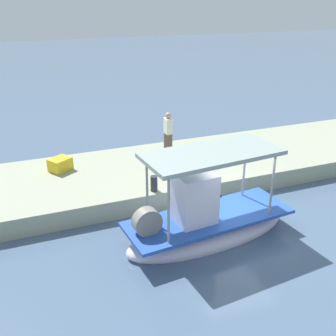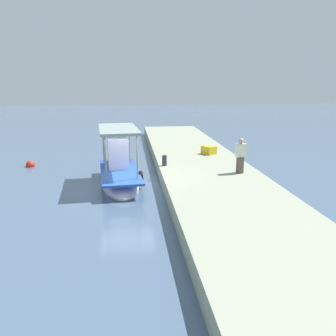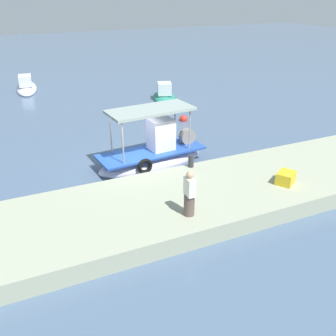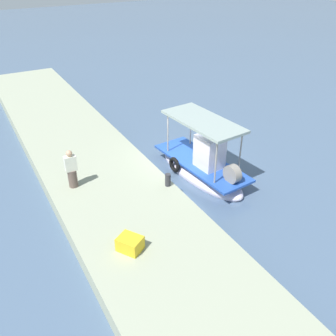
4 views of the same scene
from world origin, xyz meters
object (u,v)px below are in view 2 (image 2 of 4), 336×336
object	(u,v)px
cargo_crate	(209,150)
main_fishing_boat	(120,174)
fisherman_near_bollard	(240,157)
mooring_bollard	(164,161)
marker_buoy	(30,165)

from	to	relation	value
cargo_crate	main_fishing_boat	bearing A→B (deg)	124.17
fisherman_near_bollard	mooring_bollard	xyz separation A→B (m)	(1.86, 3.41, -0.48)
cargo_crate	marker_buoy	size ratio (longest dim) A/B	1.48
cargo_crate	marker_buoy	world-z (taller)	cargo_crate
fisherman_near_bollard	marker_buoy	world-z (taller)	fisherman_near_bollard
main_fishing_boat	fisherman_near_bollard	xyz separation A→B (m)	(-1.03, -5.68, 0.90)
main_fishing_boat	marker_buoy	xyz separation A→B (m)	(4.30, 5.32, -0.43)
fisherman_near_bollard	cargo_crate	xyz separation A→B (m)	(4.56, 0.48, -0.51)
mooring_bollard	marker_buoy	bearing A→B (deg)	65.48
cargo_crate	marker_buoy	distance (m)	10.59
cargo_crate	marker_buoy	bearing A→B (deg)	85.85
mooring_bollard	marker_buoy	world-z (taller)	mooring_bollard
mooring_bollard	marker_buoy	xyz separation A→B (m)	(3.47, 7.60, -0.84)
fisherman_near_bollard	mooring_bollard	bearing A→B (deg)	61.37
mooring_bollard	cargo_crate	distance (m)	3.99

